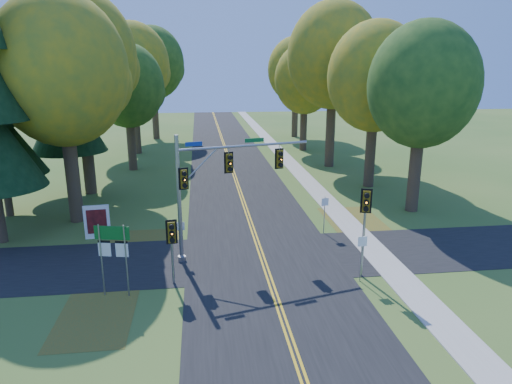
{
  "coord_description": "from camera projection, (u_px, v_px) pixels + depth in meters",
  "views": [
    {
      "loc": [
        -3.09,
        -20.19,
        9.82
      ],
      "look_at": [
        -0.14,
        3.42,
        3.2
      ],
      "focal_mm": 32.0,
      "sensor_mm": 36.0,
      "label": 1
    }
  ],
  "objects": [
    {
      "name": "tree_e_b",
      "position": [
        376.0,
        77.0,
        36.12
      ],
      "size": [
        7.6,
        7.6,
        13.33
      ],
      "color": "#38281C",
      "rests_on": "ground"
    },
    {
      "name": "tree_e_c",
      "position": [
        334.0,
        56.0,
        43.27
      ],
      "size": [
        8.8,
        8.8,
        15.79
      ],
      "color": "#38281C",
      "rests_on": "ground"
    },
    {
      "name": "centerline_left",
      "position": [
        265.0,
        273.0,
        22.29
      ],
      "size": [
        0.1,
        160.0,
        0.01
      ],
      "primitive_type": "cube",
      "color": "gold",
      "rests_on": "road_main"
    },
    {
      "name": "traffic_mast",
      "position": [
        213.0,
        179.0,
        23.17
      ],
      "size": [
        7.07,
        2.19,
        6.59
      ],
      "rotation": [
        0.0,
        0.0,
        0.25
      ],
      "color": "gray",
      "rests_on": "ground"
    },
    {
      "name": "sidewalk_east",
      "position": [
        389.0,
        266.0,
        23.04
      ],
      "size": [
        1.6,
        160.0,
        0.06
      ],
      "primitive_type": "cube",
      "color": "#9E998E",
      "rests_on": "ground"
    },
    {
      "name": "tree_w_d",
      "position": [
        133.0,
        66.0,
        50.2
      ],
      "size": [
        8.2,
        8.2,
        14.56
      ],
      "color": "#38281C",
      "rests_on": "ground"
    },
    {
      "name": "ground",
      "position": [
        268.0,
        273.0,
        22.31
      ],
      "size": [
        160.0,
        160.0,
        0.0
      ],
      "primitive_type": "plane",
      "color": "#31581F",
      "rests_on": "ground"
    },
    {
      "name": "tree_w_a",
      "position": [
        63.0,
        71.0,
        27.4
      ],
      "size": [
        8.0,
        8.0,
        14.15
      ],
      "color": "#38281C",
      "rests_on": "ground"
    },
    {
      "name": "route_sign_cluster",
      "position": [
        113.0,
        246.0,
        19.57
      ],
      "size": [
        1.52,
        0.38,
        3.32
      ],
      "rotation": [
        0.0,
        0.0,
        -0.22
      ],
      "color": "gray",
      "rests_on": "ground"
    },
    {
      "name": "road_cross",
      "position": [
        262.0,
        257.0,
        24.22
      ],
      "size": [
        60.0,
        6.0,
        0.02
      ],
      "primitive_type": "cube",
      "color": "black",
      "rests_on": "ground"
    },
    {
      "name": "east_signal_pole",
      "position": [
        365.0,
        211.0,
        20.97
      ],
      "size": [
        0.5,
        0.59,
        4.43
      ],
      "rotation": [
        0.0,
        0.0,
        -0.31
      ],
      "color": "gray",
      "rests_on": "ground"
    },
    {
      "name": "centerline_right",
      "position": [
        270.0,
        273.0,
        22.31
      ],
      "size": [
        0.1,
        160.0,
        0.01
      ],
      "primitive_type": "cube",
      "color": "gold",
      "rests_on": "road_main"
    },
    {
      "name": "tree_e_d",
      "position": [
        305.0,
        80.0,
        52.63
      ],
      "size": [
        7.0,
        7.0,
        12.32
      ],
      "color": "#38281C",
      "rests_on": "ground"
    },
    {
      "name": "reg_sign_e_north",
      "position": [
        325.0,
        209.0,
        27.21
      ],
      "size": [
        0.44,
        0.1,
        2.3
      ],
      "rotation": [
        0.0,
        0.0,
        0.16
      ],
      "color": "gray",
      "rests_on": "ground"
    },
    {
      "name": "leaf_patch_e",
      "position": [
        360.0,
        226.0,
        28.85
      ],
      "size": [
        3.5,
        8.0,
        0.0
      ],
      "primitive_type": "cube",
      "color": "brown",
      "rests_on": "ground"
    },
    {
      "name": "road_main",
      "position": [
        268.0,
        273.0,
        22.3
      ],
      "size": [
        8.0,
        160.0,
        0.02
      ],
      "primitive_type": "cube",
      "color": "black",
      "rests_on": "ground"
    },
    {
      "name": "tree_w_e",
      "position": [
        153.0,
        63.0,
        60.68
      ],
      "size": [
        8.4,
        8.4,
        14.97
      ],
      "color": "#38281C",
      "rests_on": "ground"
    },
    {
      "name": "leaf_patch_w_near",
      "position": [
        141.0,
        248.0,
        25.35
      ],
      "size": [
        4.0,
        6.0,
        0.0
      ],
      "primitive_type": "cube",
      "color": "brown",
      "rests_on": "ground"
    },
    {
      "name": "reg_sign_e_south",
      "position": [
        362.0,
        250.0,
        21.08
      ],
      "size": [
        0.45,
        0.08,
        2.33
      ],
      "rotation": [
        0.0,
        0.0,
        0.09
      ],
      "color": "gray",
      "rests_on": "ground"
    },
    {
      "name": "leaf_patch_w_far",
      "position": [
        96.0,
        315.0,
        18.54
      ],
      "size": [
        3.0,
        5.0,
        0.0
      ],
      "primitive_type": "cube",
      "color": "brown",
      "rests_on": "ground"
    },
    {
      "name": "info_kiosk",
      "position": [
        97.0,
        222.0,
        26.63
      ],
      "size": [
        1.45,
        0.34,
        2.0
      ],
      "rotation": [
        0.0,
        0.0,
        0.1
      ],
      "color": "white",
      "rests_on": "ground"
    },
    {
      "name": "tree_e_a",
      "position": [
        423.0,
        86.0,
        29.79
      ],
      "size": [
        7.2,
        7.2,
        12.73
      ],
      "color": "#38281C",
      "rests_on": "ground"
    },
    {
      "name": "tree_w_b",
      "position": [
        79.0,
        58.0,
        33.7
      ],
      "size": [
        8.6,
        8.6,
        15.38
      ],
      "color": "#38281C",
      "rests_on": "ground"
    },
    {
      "name": "reg_sign_w",
      "position": [
        181.0,
        233.0,
        23.57
      ],
      "size": [
        0.41,
        0.07,
        2.13
      ],
      "rotation": [
        0.0,
        0.0,
        -0.08
      ],
      "color": "gray",
      "rests_on": "ground"
    },
    {
      "name": "pine_c",
      "position": [
        61.0,
        67.0,
        33.45
      ],
      "size": [
        5.6,
        5.6,
        20.56
      ],
      "color": "#38281C",
      "rests_on": "ground"
    },
    {
      "name": "tree_w_c",
      "position": [
        128.0,
        86.0,
        42.43
      ],
      "size": [
        6.8,
        6.8,
        11.91
      ],
      "color": "#38281C",
      "rests_on": "ground"
    },
    {
      "name": "tree_e_e",
      "position": [
        296.0,
        70.0,
        62.75
      ],
      "size": [
        7.8,
        7.8,
        13.74
      ],
      "color": "#38281C",
      "rests_on": "ground"
    },
    {
      "name": "ped_signal_pole",
      "position": [
        172.0,
        237.0,
        20.49
      ],
      "size": [
        0.51,
        0.59,
        3.2
      ],
      "rotation": [
        0.0,
        0.0,
        0.13
      ],
      "color": "#919599",
      "rests_on": "ground"
    }
  ]
}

